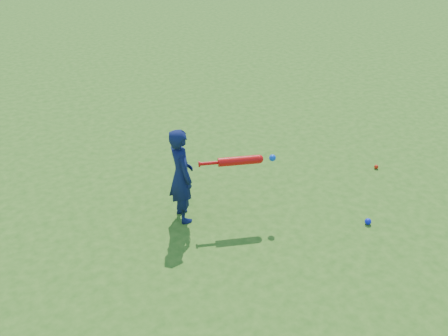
{
  "coord_description": "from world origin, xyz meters",
  "views": [
    {
      "loc": [
        -1.52,
        -4.24,
        3.57
      ],
      "look_at": [
        0.45,
        0.35,
        0.64
      ],
      "focal_mm": 40.0,
      "sensor_mm": 36.0,
      "label": 1
    }
  ],
  "objects_px": {
    "ground_ball_red": "(376,167)",
    "bat_swing": "(242,160)",
    "ground_ball_blue": "(368,221)",
    "child": "(181,176)"
  },
  "relations": [
    {
      "from": "ground_ball_red",
      "to": "ground_ball_blue",
      "type": "xyz_separation_m",
      "value": [
        -0.92,
        -1.02,
        0.01
      ]
    },
    {
      "from": "ground_ball_blue",
      "to": "bat_swing",
      "type": "height_order",
      "value": "bat_swing"
    },
    {
      "from": "ground_ball_red",
      "to": "bat_swing",
      "type": "relative_size",
      "value": 0.07
    },
    {
      "from": "child",
      "to": "ground_ball_blue",
      "type": "distance_m",
      "value": 2.27
    },
    {
      "from": "child",
      "to": "bat_swing",
      "type": "distance_m",
      "value": 0.72
    },
    {
      "from": "ground_ball_red",
      "to": "bat_swing",
      "type": "height_order",
      "value": "bat_swing"
    },
    {
      "from": "ground_ball_red",
      "to": "bat_swing",
      "type": "bearing_deg",
      "value": -173.73
    },
    {
      "from": "ground_ball_red",
      "to": "child",
      "type": "bearing_deg",
      "value": -179.54
    },
    {
      "from": "ground_ball_blue",
      "to": "bat_swing",
      "type": "distance_m",
      "value": 1.67
    },
    {
      "from": "ground_ball_blue",
      "to": "bat_swing",
      "type": "bearing_deg",
      "value": 148.99
    }
  ]
}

